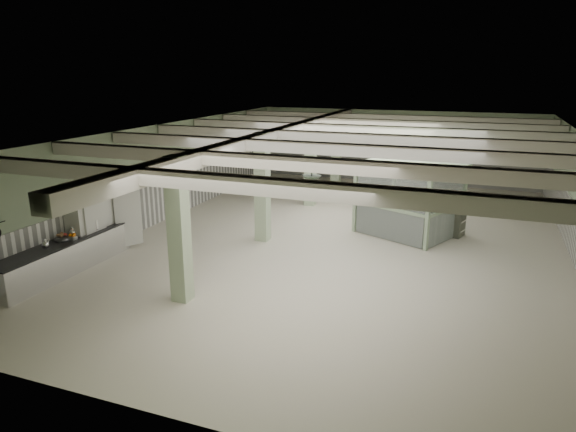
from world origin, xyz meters
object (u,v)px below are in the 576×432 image
(guard_booth, at_px, (410,186))
(prep_counter, at_px, (65,257))
(walkin_cooler, at_px, (100,222))
(filing_cabinet, at_px, (457,217))

(guard_booth, bearing_deg, prep_counter, -115.77)
(walkin_cooler, xyz_separation_m, filing_cabinet, (10.15, 5.74, -0.34))
(prep_counter, bearing_deg, filing_cabinet, 36.10)
(prep_counter, xyz_separation_m, guard_booth, (8.46, 7.11, 1.23))
(walkin_cooler, relative_size, guard_booth, 0.58)
(walkin_cooler, distance_m, guard_booth, 10.19)
(walkin_cooler, distance_m, filing_cabinet, 11.67)
(guard_booth, distance_m, filing_cabinet, 1.91)
(prep_counter, height_order, guard_booth, guard_booth)
(guard_booth, bearing_deg, walkin_cooler, -123.00)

